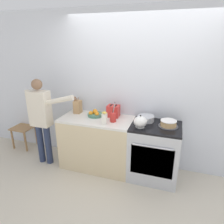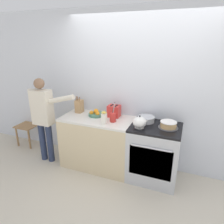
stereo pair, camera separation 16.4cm
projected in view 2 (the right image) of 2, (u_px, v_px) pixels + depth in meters
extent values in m
plane|color=beige|center=(129.00, 184.00, 3.09)|extent=(16.00, 16.00, 0.00)
cube|color=silver|center=(143.00, 93.00, 3.22)|extent=(8.00, 0.04, 2.60)
cube|color=beige|center=(98.00, 143.00, 3.45)|extent=(1.19, 0.62, 0.86)
cube|color=silver|center=(97.00, 119.00, 3.30)|extent=(1.19, 0.62, 0.03)
cube|color=#B7BABF|center=(154.00, 154.00, 3.12)|extent=(0.75, 0.62, 0.86)
cube|color=black|center=(150.00, 163.00, 2.84)|extent=(0.61, 0.01, 0.48)
cylinder|color=#B7BABF|center=(151.00, 148.00, 2.73)|extent=(0.56, 0.02, 0.02)
cube|color=black|center=(156.00, 127.00, 2.97)|extent=(0.75, 0.62, 0.03)
cylinder|color=#4C4C51|center=(168.00, 127.00, 2.92)|extent=(0.29, 0.29, 0.01)
cylinder|color=tan|center=(168.00, 126.00, 2.91)|extent=(0.23, 0.23, 0.04)
cylinder|color=tan|center=(168.00, 123.00, 2.90)|extent=(0.22, 0.22, 0.04)
cylinder|color=white|center=(169.00, 122.00, 2.89)|extent=(0.24, 0.24, 0.01)
cylinder|color=white|center=(139.00, 127.00, 2.93)|extent=(0.14, 0.14, 0.01)
ellipsoid|color=white|center=(140.00, 122.00, 2.90)|extent=(0.20, 0.20, 0.17)
cone|color=white|center=(146.00, 121.00, 2.86)|extent=(0.10, 0.04, 0.09)
sphere|color=black|center=(140.00, 116.00, 2.87)|extent=(0.02, 0.02, 0.02)
cylinder|color=#B7BABF|center=(146.00, 119.00, 3.12)|extent=(0.26, 0.26, 0.08)
torus|color=#B7BABF|center=(146.00, 117.00, 3.11)|extent=(0.27, 0.27, 0.01)
cube|color=tan|center=(79.00, 106.00, 3.53)|extent=(0.11, 0.14, 0.22)
cylinder|color=brown|center=(76.00, 98.00, 3.45)|extent=(0.01, 0.04, 0.08)
cylinder|color=brown|center=(78.00, 99.00, 3.45)|extent=(0.01, 0.03, 0.06)
cylinder|color=brown|center=(79.00, 99.00, 3.43)|extent=(0.01, 0.04, 0.07)
cylinder|color=brown|center=(77.00, 98.00, 3.49)|extent=(0.01, 0.03, 0.07)
cylinder|color=red|center=(113.00, 117.00, 3.12)|extent=(0.10, 0.10, 0.14)
cylinder|color=#B7BABF|center=(113.00, 110.00, 3.10)|extent=(0.06, 0.01, 0.26)
cylinder|color=black|center=(113.00, 110.00, 3.10)|extent=(0.06, 0.02, 0.27)
cylinder|color=#4C7F66|center=(96.00, 114.00, 3.39)|extent=(0.26, 0.26, 0.05)
sphere|color=orange|center=(96.00, 112.00, 3.38)|extent=(0.08, 0.08, 0.08)
sphere|color=orange|center=(91.00, 113.00, 3.34)|extent=(0.07, 0.07, 0.07)
sphere|color=orange|center=(96.00, 112.00, 3.37)|extent=(0.08, 0.08, 0.08)
sphere|color=orange|center=(96.00, 111.00, 3.40)|extent=(0.08, 0.08, 0.08)
sphere|color=orange|center=(98.00, 113.00, 3.30)|extent=(0.07, 0.07, 0.07)
cube|color=red|center=(114.00, 111.00, 3.32)|extent=(0.20, 0.17, 0.19)
cube|color=black|center=(112.00, 105.00, 3.30)|extent=(0.02, 0.12, 0.00)
cube|color=black|center=(116.00, 106.00, 3.28)|extent=(0.02, 0.12, 0.00)
cube|color=black|center=(108.00, 108.00, 3.35)|extent=(0.02, 0.02, 0.01)
cube|color=white|center=(104.00, 119.00, 3.04)|extent=(0.07, 0.07, 0.17)
pyramid|color=#E0BC4C|center=(104.00, 112.00, 3.00)|extent=(0.07, 0.07, 0.03)
cylinder|color=#283351|center=(43.00, 141.00, 3.64)|extent=(0.11, 0.11, 0.73)
cylinder|color=#283351|center=(50.00, 143.00, 3.59)|extent=(0.11, 0.11, 0.73)
cube|color=beige|center=(42.00, 107.00, 3.39)|extent=(0.34, 0.20, 0.60)
cylinder|color=beige|center=(32.00, 103.00, 3.45)|extent=(0.08, 0.08, 0.51)
cylinder|color=beige|center=(60.00, 99.00, 3.20)|extent=(0.52, 0.08, 0.21)
sphere|color=#846047|center=(39.00, 84.00, 3.25)|extent=(0.17, 0.17, 0.17)
cylinder|color=#997047|center=(17.00, 137.00, 4.15)|extent=(0.04, 0.04, 0.42)
cylinder|color=#997047|center=(29.00, 139.00, 4.04)|extent=(0.04, 0.04, 0.42)
cylinder|color=#997047|center=(28.00, 131.00, 4.43)|extent=(0.04, 0.04, 0.42)
cylinder|color=#997047|center=(40.00, 133.00, 4.32)|extent=(0.04, 0.04, 0.42)
cube|color=#997047|center=(27.00, 125.00, 4.16)|extent=(0.40, 0.40, 0.02)
cube|color=#997047|center=(32.00, 113.00, 4.26)|extent=(0.40, 0.03, 0.40)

